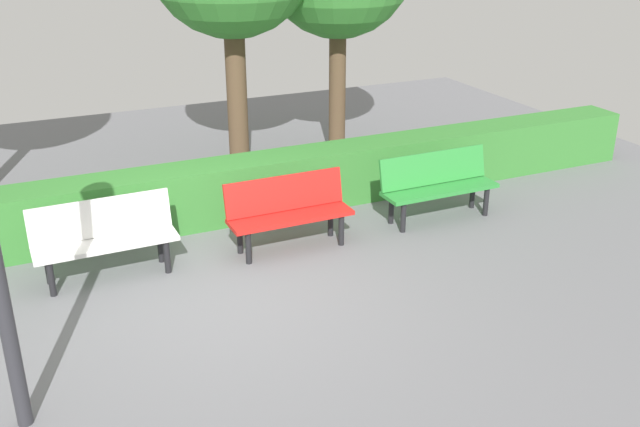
% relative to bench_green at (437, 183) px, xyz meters
% --- Properties ---
extents(ground_plane, '(16.00, 16.00, 0.00)m').
position_rel_bench_green_xyz_m(ground_plane, '(3.09, 0.86, -0.48)').
color(ground_plane, slate).
extents(bench_green, '(1.57, 0.48, 0.86)m').
position_rel_bench_green_xyz_m(bench_green, '(0.00, 0.00, 0.00)').
color(bench_green, '#2D8C38').
rests_on(bench_green, ground_plane).
extents(bench_red, '(1.49, 0.47, 0.86)m').
position_rel_bench_green_xyz_m(bench_red, '(2.10, 0.03, -0.00)').
color(bench_red, red).
rests_on(bench_red, ground_plane).
extents(bench_white, '(1.53, 0.48, 0.86)m').
position_rel_bench_green_xyz_m(bench_white, '(4.20, -0.12, -0.00)').
color(bench_white, white).
rests_on(bench_white, ground_plane).
extents(hedge_row, '(11.95, 0.62, 0.77)m').
position_rel_bench_green_xyz_m(hedge_row, '(2.09, -1.10, -0.10)').
color(hedge_row, '#387F33').
rests_on(hedge_row, ground_plane).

